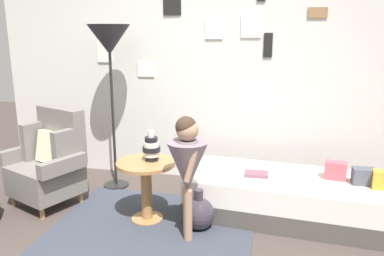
{
  "coord_description": "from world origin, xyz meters",
  "views": [
    {
      "loc": [
        0.89,
        -2.47,
        1.72
      ],
      "look_at": [
        0.15,
        0.95,
        0.85
      ],
      "focal_mm": 36.37,
      "sensor_mm": 36.0,
      "label": 1
    }
  ],
  "objects_px": {
    "floor_lamp": "(109,45)",
    "demijohn_near": "(199,213)",
    "daybed": "(290,197)",
    "person_child": "(187,163)",
    "side_table": "(146,179)",
    "book_on_daybed": "(256,174)",
    "armchair": "(50,162)",
    "vase_striped": "(151,148)"
  },
  "relations": [
    {
      "from": "armchair",
      "to": "demijohn_near",
      "type": "xyz_separation_m",
      "value": [
        1.58,
        -0.24,
        -0.29
      ]
    },
    {
      "from": "armchair",
      "to": "book_on_daybed",
      "type": "xyz_separation_m",
      "value": [
        2.06,
        0.15,
        -0.02
      ]
    },
    {
      "from": "vase_striped",
      "to": "demijohn_near",
      "type": "height_order",
      "value": "vase_striped"
    },
    {
      "from": "daybed",
      "to": "demijohn_near",
      "type": "height_order",
      "value": "daybed"
    },
    {
      "from": "armchair",
      "to": "person_child",
      "type": "distance_m",
      "value": 1.59
    },
    {
      "from": "armchair",
      "to": "side_table",
      "type": "distance_m",
      "value": 1.09
    },
    {
      "from": "daybed",
      "to": "book_on_daybed",
      "type": "distance_m",
      "value": 0.39
    },
    {
      "from": "armchair",
      "to": "person_child",
      "type": "relative_size",
      "value": 0.91
    },
    {
      "from": "daybed",
      "to": "book_on_daybed",
      "type": "height_order",
      "value": "book_on_daybed"
    },
    {
      "from": "armchair",
      "to": "vase_striped",
      "type": "distance_m",
      "value": 1.15
    },
    {
      "from": "armchair",
      "to": "floor_lamp",
      "type": "xyz_separation_m",
      "value": [
        0.46,
        0.54,
        1.14
      ]
    },
    {
      "from": "floor_lamp",
      "to": "demijohn_near",
      "type": "xyz_separation_m",
      "value": [
        1.12,
        -0.78,
        -1.43
      ]
    },
    {
      "from": "floor_lamp",
      "to": "book_on_daybed",
      "type": "distance_m",
      "value": 2.01
    },
    {
      "from": "daybed",
      "to": "floor_lamp",
      "type": "bearing_deg",
      "value": 168.92
    },
    {
      "from": "book_on_daybed",
      "to": "floor_lamp",
      "type": "bearing_deg",
      "value": 166.13
    },
    {
      "from": "daybed",
      "to": "person_child",
      "type": "relative_size",
      "value": 1.85
    },
    {
      "from": "book_on_daybed",
      "to": "demijohn_near",
      "type": "relative_size",
      "value": 0.59
    },
    {
      "from": "vase_striped",
      "to": "book_on_daybed",
      "type": "distance_m",
      "value": 1.02
    },
    {
      "from": "armchair",
      "to": "daybed",
      "type": "bearing_deg",
      "value": 4.02
    },
    {
      "from": "side_table",
      "to": "person_child",
      "type": "xyz_separation_m",
      "value": [
        0.44,
        -0.24,
        0.27
      ]
    },
    {
      "from": "side_table",
      "to": "book_on_daybed",
      "type": "relative_size",
      "value": 2.6
    },
    {
      "from": "side_table",
      "to": "floor_lamp",
      "type": "relative_size",
      "value": 0.32
    },
    {
      "from": "armchair",
      "to": "floor_lamp",
      "type": "relative_size",
      "value": 0.54
    },
    {
      "from": "daybed",
      "to": "floor_lamp",
      "type": "distance_m",
      "value": 2.39
    },
    {
      "from": "floor_lamp",
      "to": "demijohn_near",
      "type": "bearing_deg",
      "value": -34.89
    },
    {
      "from": "person_child",
      "to": "armchair",
      "type": "bearing_deg",
      "value": 164.93
    },
    {
      "from": "person_child",
      "to": "book_on_daybed",
      "type": "height_order",
      "value": "person_child"
    },
    {
      "from": "vase_striped",
      "to": "floor_lamp",
      "type": "xyz_separation_m",
      "value": [
        -0.66,
        0.67,
        0.89
      ]
    },
    {
      "from": "armchair",
      "to": "book_on_daybed",
      "type": "height_order",
      "value": "armchair"
    },
    {
      "from": "vase_striped",
      "to": "floor_lamp",
      "type": "distance_m",
      "value": 1.29
    },
    {
      "from": "vase_striped",
      "to": "person_child",
      "type": "height_order",
      "value": "person_child"
    },
    {
      "from": "armchair",
      "to": "side_table",
      "type": "relative_size",
      "value": 1.7
    },
    {
      "from": "demijohn_near",
      "to": "armchair",
      "type": "bearing_deg",
      "value": 171.47
    },
    {
      "from": "floor_lamp",
      "to": "book_on_daybed",
      "type": "xyz_separation_m",
      "value": [
        1.6,
        -0.39,
        -1.16
      ]
    },
    {
      "from": "demijohn_near",
      "to": "book_on_daybed",
      "type": "bearing_deg",
      "value": 38.95
    },
    {
      "from": "person_child",
      "to": "demijohn_near",
      "type": "height_order",
      "value": "person_child"
    },
    {
      "from": "daybed",
      "to": "book_on_daybed",
      "type": "relative_size",
      "value": 8.94
    },
    {
      "from": "person_child",
      "to": "demijohn_near",
      "type": "bearing_deg",
      "value": 70.38
    },
    {
      "from": "floor_lamp",
      "to": "person_child",
      "type": "bearing_deg",
      "value": -42.02
    },
    {
      "from": "side_table",
      "to": "daybed",
      "type": "bearing_deg",
      "value": 14.51
    },
    {
      "from": "vase_striped",
      "to": "demijohn_near",
      "type": "relative_size",
      "value": 0.76
    },
    {
      "from": "book_on_daybed",
      "to": "demijohn_near",
      "type": "distance_m",
      "value": 0.67
    }
  ]
}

